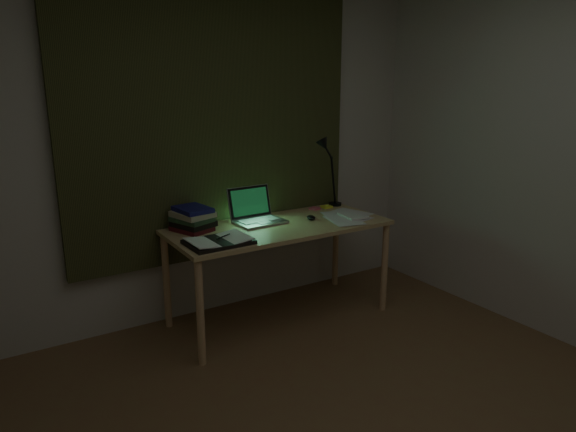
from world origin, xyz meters
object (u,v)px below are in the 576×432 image
Objects in this scene: desk at (279,272)px; laptop at (260,206)px; open_textbook at (219,241)px; desk_lamp at (336,172)px; book_stack at (192,218)px; loose_papers at (346,216)px.

desk is 4.03× the size of laptop.
open_textbook is at bearing -162.55° from desk.
desk_lamp is at bearing 8.56° from laptop.
desk is 1.01m from desk_lamp.
book_stack is at bearing 178.96° from desk_lamp.
desk is 0.51m from laptop.
laptop is 0.56m from open_textbook.
book_stack is 1.16m from loose_papers.
book_stack is 0.46× the size of desk_lamp.
desk_lamp reaches higher than laptop.
desk_lamp reaches higher than desk.
desk is 3.95× the size of open_textbook.
laptop is 0.50m from book_stack.
laptop reaches higher than book_stack.
book_stack is (-0.58, 0.20, 0.45)m from desk.
laptop is at bearing -9.01° from book_stack.
desk_lamp reaches higher than loose_papers.
desk_lamp is at bearing 64.49° from loose_papers.
desk_lamp is (1.27, 0.45, 0.27)m from open_textbook.
open_textbook reaches higher than loose_papers.
book_stack is at bearing 168.42° from laptop.
desk_lamp is (1.30, 0.08, 0.20)m from book_stack.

